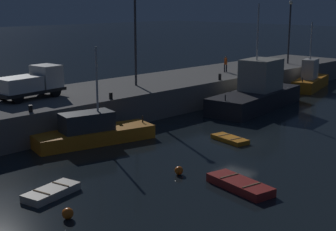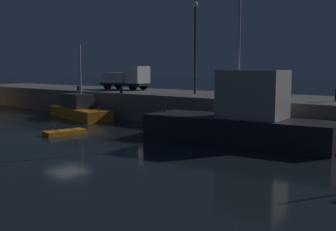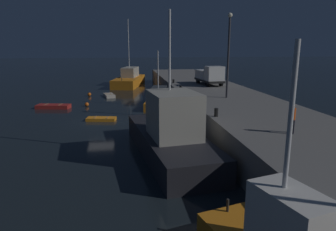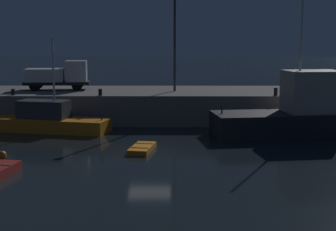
{
  "view_description": "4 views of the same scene",
  "coord_description": "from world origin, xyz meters",
  "px_view_note": "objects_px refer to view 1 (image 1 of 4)",
  "views": [
    {
      "loc": [
        -27.47,
        -20.55,
        9.57
      ],
      "look_at": [
        -0.32,
        6.31,
        0.83
      ],
      "focal_mm": 53.54,
      "sensor_mm": 36.0,
      "label": 1
    },
    {
      "loc": [
        23.08,
        -16.26,
        4.47
      ],
      "look_at": [
        4.01,
        5.75,
        1.17
      ],
      "focal_mm": 43.92,
      "sensor_mm": 36.0,
      "label": 2
    },
    {
      "loc": [
        29.33,
        2.42,
        7.23
      ],
      "look_at": [
        4.86,
        5.98,
        1.52
      ],
      "focal_mm": 32.57,
      "sensor_mm": 36.0,
      "label": 3
    },
    {
      "loc": [
        1.27,
        -29.18,
        6.53
      ],
      "look_at": [
        1.05,
        6.65,
        1.13
      ],
      "focal_mm": 54.35,
      "sensor_mm": 36.0,
      "label": 4
    }
  ],
  "objects_px": {
    "dinghy_red_small": "(51,192)",
    "bollard_west": "(220,77)",
    "lamp_post_west": "(135,33)",
    "fishing_boat_orange": "(311,80)",
    "fishing_trawler_red": "(257,92)",
    "utility_truck": "(32,83)",
    "rowboat_white_mid": "(240,185)",
    "dinghy_orange_near": "(230,139)",
    "mooring_buoy_mid": "(68,213)",
    "dockworker": "(226,63)",
    "lamp_post_east": "(290,27)",
    "fishing_boat_blue": "(92,132)",
    "bollard_east": "(31,109)",
    "mooring_buoy_near": "(179,171)",
    "bollard_central": "(111,96)"
  },
  "relations": [
    {
      "from": "bollard_central",
      "to": "dockworker",
      "type": "bearing_deg",
      "value": 9.82
    },
    {
      "from": "fishing_boat_orange",
      "to": "bollard_central",
      "type": "distance_m",
      "value": 27.07
    },
    {
      "from": "rowboat_white_mid",
      "to": "lamp_post_west",
      "type": "distance_m",
      "value": 21.17
    },
    {
      "from": "fishing_boat_blue",
      "to": "mooring_buoy_near",
      "type": "xyz_separation_m",
      "value": [
        -0.5,
        -8.72,
        -0.55
      ]
    },
    {
      "from": "utility_truck",
      "to": "bollard_west",
      "type": "bearing_deg",
      "value": -14.35
    },
    {
      "from": "utility_truck",
      "to": "bollard_central",
      "type": "relative_size",
      "value": 11.06
    },
    {
      "from": "utility_truck",
      "to": "bollard_east",
      "type": "relative_size",
      "value": 11.72
    },
    {
      "from": "mooring_buoy_mid",
      "to": "bollard_central",
      "type": "xyz_separation_m",
      "value": [
        11.72,
        11.34,
        2.32
      ]
    },
    {
      "from": "lamp_post_east",
      "to": "fishing_boat_orange",
      "type": "bearing_deg",
      "value": -114.91
    },
    {
      "from": "fishing_trawler_red",
      "to": "mooring_buoy_near",
      "type": "height_order",
      "value": "fishing_trawler_red"
    },
    {
      "from": "rowboat_white_mid",
      "to": "lamp_post_west",
      "type": "relative_size",
      "value": 0.52
    },
    {
      "from": "rowboat_white_mid",
      "to": "bollard_east",
      "type": "xyz_separation_m",
      "value": [
        -3.38,
        14.86,
        2.34
      ]
    },
    {
      "from": "dinghy_orange_near",
      "to": "mooring_buoy_mid",
      "type": "distance_m",
      "value": 15.57
    },
    {
      "from": "bollard_west",
      "to": "bollard_east",
      "type": "distance_m",
      "value": 19.82
    },
    {
      "from": "mooring_buoy_mid",
      "to": "lamp_post_east",
      "type": "distance_m",
      "value": 43.37
    },
    {
      "from": "lamp_post_west",
      "to": "dockworker",
      "type": "height_order",
      "value": "lamp_post_west"
    },
    {
      "from": "dinghy_orange_near",
      "to": "mooring_buoy_mid",
      "type": "bearing_deg",
      "value": -169.9
    },
    {
      "from": "lamp_post_west",
      "to": "bollard_west",
      "type": "xyz_separation_m",
      "value": [
        7.56,
        -3.35,
        -4.26
      ]
    },
    {
      "from": "rowboat_white_mid",
      "to": "dockworker",
      "type": "height_order",
      "value": "dockworker"
    },
    {
      "from": "lamp_post_east",
      "to": "dockworker",
      "type": "height_order",
      "value": "lamp_post_east"
    },
    {
      "from": "bollard_west",
      "to": "dockworker",
      "type": "bearing_deg",
      "value": 32.89
    },
    {
      "from": "fishing_boat_blue",
      "to": "dockworker",
      "type": "xyz_separation_m",
      "value": [
        21.25,
        5.21,
        2.49
      ]
    },
    {
      "from": "lamp_post_west",
      "to": "lamp_post_east",
      "type": "xyz_separation_m",
      "value": [
        23.3,
        -0.99,
        -0.24
      ]
    },
    {
      "from": "rowboat_white_mid",
      "to": "utility_truck",
      "type": "xyz_separation_m",
      "value": [
        -0.76,
        19.08,
        3.3
      ]
    },
    {
      "from": "utility_truck",
      "to": "rowboat_white_mid",
      "type": "bearing_deg",
      "value": -87.71
    },
    {
      "from": "fishing_boat_blue",
      "to": "utility_truck",
      "type": "distance_m",
      "value": 7.16
    },
    {
      "from": "fishing_boat_blue",
      "to": "lamp_post_east",
      "type": "relative_size",
      "value": 1.19
    },
    {
      "from": "mooring_buoy_mid",
      "to": "dinghy_orange_near",
      "type": "bearing_deg",
      "value": 10.1
    },
    {
      "from": "fishing_boat_orange",
      "to": "bollard_west",
      "type": "bearing_deg",
      "value": 172.44
    },
    {
      "from": "fishing_trawler_red",
      "to": "utility_truck",
      "type": "distance_m",
      "value": 20.1
    },
    {
      "from": "dockworker",
      "to": "bollard_east",
      "type": "height_order",
      "value": "dockworker"
    },
    {
      "from": "fishing_boat_orange",
      "to": "mooring_buoy_mid",
      "type": "bearing_deg",
      "value": -166.08
    },
    {
      "from": "fishing_boat_blue",
      "to": "dockworker",
      "type": "distance_m",
      "value": 22.02
    },
    {
      "from": "lamp_post_east",
      "to": "bollard_central",
      "type": "relative_size",
      "value": 14.57
    },
    {
      "from": "fishing_trawler_red",
      "to": "dinghy_red_small",
      "type": "bearing_deg",
      "value": -168.52
    },
    {
      "from": "rowboat_white_mid",
      "to": "dockworker",
      "type": "xyz_separation_m",
      "value": [
        21.1,
        17.69,
        3.06
      ]
    },
    {
      "from": "fishing_trawler_red",
      "to": "fishing_boat_blue",
      "type": "bearing_deg",
      "value": 176.06
    },
    {
      "from": "dinghy_red_small",
      "to": "bollard_west",
      "type": "height_order",
      "value": "bollard_west"
    },
    {
      "from": "lamp_post_west",
      "to": "bollard_central",
      "type": "bearing_deg",
      "value": -148.58
    },
    {
      "from": "dinghy_red_small",
      "to": "bollard_west",
      "type": "bearing_deg",
      "value": 19.61
    },
    {
      "from": "bollard_west",
      "to": "mooring_buoy_mid",
      "type": "bearing_deg",
      "value": -155.36
    },
    {
      "from": "fishing_boat_blue",
      "to": "utility_truck",
      "type": "height_order",
      "value": "fishing_boat_blue"
    },
    {
      "from": "fishing_boat_blue",
      "to": "lamp_post_west",
      "type": "relative_size",
      "value": 1.12
    },
    {
      "from": "fishing_boat_blue",
      "to": "bollard_east",
      "type": "relative_size",
      "value": 18.43
    },
    {
      "from": "utility_truck",
      "to": "bollard_east",
      "type": "xyz_separation_m",
      "value": [
        -2.61,
        -4.22,
        -0.96
      ]
    },
    {
      "from": "fishing_trawler_red",
      "to": "utility_truck",
      "type": "bearing_deg",
      "value": 156.97
    },
    {
      "from": "fishing_trawler_red",
      "to": "dinghy_red_small",
      "type": "height_order",
      "value": "fishing_trawler_red"
    },
    {
      "from": "utility_truck",
      "to": "bollard_west",
      "type": "relative_size",
      "value": 9.35
    },
    {
      "from": "fishing_trawler_red",
      "to": "mooring_buoy_mid",
      "type": "relative_size",
      "value": 23.03
    },
    {
      "from": "dinghy_orange_near",
      "to": "mooring_buoy_mid",
      "type": "xyz_separation_m",
      "value": [
        -15.33,
        -2.73,
        0.11
      ]
    }
  ]
}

